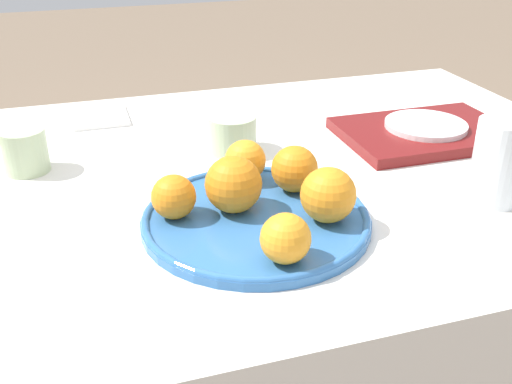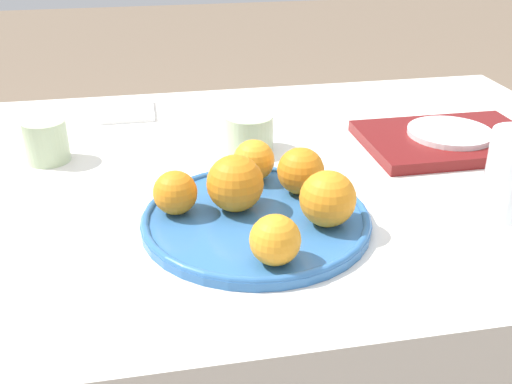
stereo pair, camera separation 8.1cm
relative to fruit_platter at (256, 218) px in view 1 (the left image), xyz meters
The scene contains 14 objects.
table 0.44m from the fruit_platter, 56.39° to the left, with size 1.15×0.88×0.75m.
fruit_platter is the anchor object (origin of this frame).
orange_0 0.06m from the fruit_platter, 132.13° to the left, with size 0.08×0.08×0.08m.
orange_1 0.12m from the fruit_platter, 163.23° to the left, with size 0.06×0.06×0.06m.
orange_2 0.11m from the fruit_platter, 37.42° to the left, with size 0.07×0.07×0.07m.
orange_3 0.11m from the fruit_platter, 22.79° to the right, with size 0.08×0.08×0.08m.
orange_4 0.12m from the fruit_platter, 89.48° to the right, with size 0.06×0.06×0.06m.
orange_5 0.12m from the fruit_platter, 80.71° to the left, with size 0.06×0.06×0.06m.
water_glass 0.36m from the fruit_platter, ahead, with size 0.08×0.08×0.12m.
serving_tray 0.45m from the fruit_platter, 28.29° to the left, with size 0.31×0.21×0.02m.
side_plate 0.45m from the fruit_platter, 28.29° to the left, with size 0.15×0.15×0.01m.
cup_0 0.41m from the fruit_platter, 137.71° to the left, with size 0.07×0.07×0.07m.
cup_1 0.26m from the fruit_platter, 81.94° to the left, with size 0.09×0.09×0.06m.
napkin 0.53m from the fruit_platter, 109.35° to the left, with size 0.11×0.12×0.01m.
Camera 1 is at (-0.33, -0.86, 1.17)m, focal length 42.00 mm.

